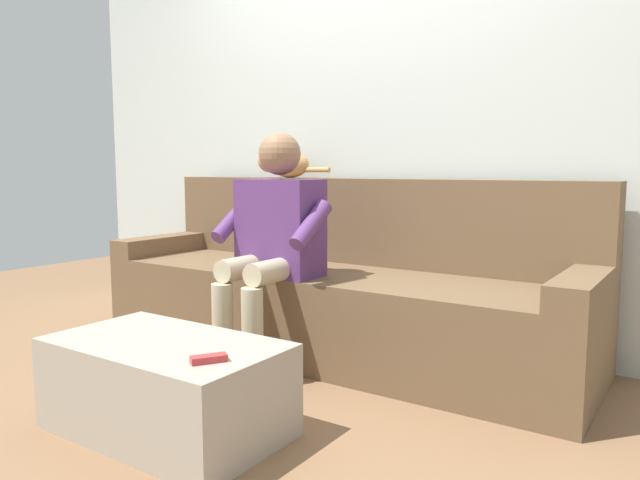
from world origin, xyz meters
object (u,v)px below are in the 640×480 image
(couch, at_px, (339,292))
(coffee_table, at_px, (166,386))
(cat_on_backrest, at_px, (283,163))
(remote_red, at_px, (209,359))
(person_solo_seated, at_px, (273,235))

(couch, xyz_separation_m, coffee_table, (0.00, 1.21, -0.15))
(cat_on_backrest, xyz_separation_m, remote_red, (-0.86, 1.54, -0.65))
(remote_red, bearing_deg, person_solo_seated, 58.80)
(person_solo_seated, relative_size, cat_on_backrest, 2.24)
(coffee_table, bearing_deg, person_solo_seated, -80.91)
(coffee_table, bearing_deg, cat_on_backrest, -69.09)
(person_solo_seated, relative_size, remote_red, 9.72)
(coffee_table, height_order, remote_red, remote_red)
(couch, bearing_deg, person_solo_seated, 72.24)
(coffee_table, height_order, cat_on_backrest, cat_on_backrest)
(couch, distance_m, remote_red, 1.33)
(couch, distance_m, person_solo_seated, 0.54)
(couch, height_order, remote_red, couch)
(person_solo_seated, distance_m, remote_red, 1.04)
(cat_on_backrest, relative_size, remote_red, 4.33)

